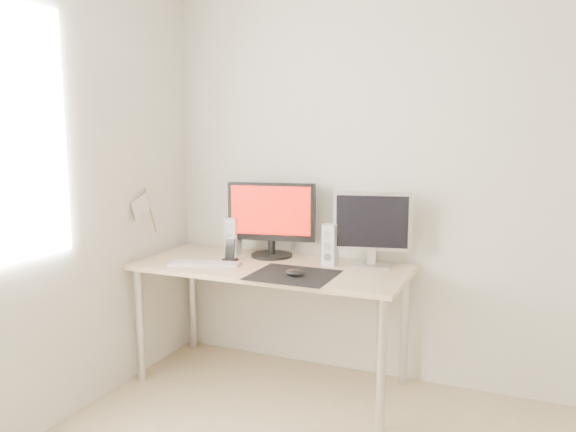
% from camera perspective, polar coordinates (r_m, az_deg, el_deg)
% --- Properties ---
extents(wall_back, '(3.50, 0.00, 3.50)m').
position_cam_1_polar(wall_back, '(3.34, 15.70, 3.84)').
color(wall_back, white).
rests_on(wall_back, ground).
extents(mousepad, '(0.45, 0.40, 0.00)m').
position_cam_1_polar(mousepad, '(3.08, 0.53, -6.01)').
color(mousepad, black).
rests_on(mousepad, desk).
extents(mouse, '(0.11, 0.06, 0.04)m').
position_cam_1_polar(mouse, '(3.04, 0.67, -5.80)').
color(mouse, black).
rests_on(mouse, mousepad).
extents(desk, '(1.60, 0.70, 0.73)m').
position_cam_1_polar(desk, '(3.34, -1.73, -6.27)').
color(desk, '#D1B587').
rests_on(desk, ground).
extents(main_monitor, '(0.55, 0.30, 0.47)m').
position_cam_1_polar(main_monitor, '(3.48, -1.70, -0.07)').
color(main_monitor, black).
rests_on(main_monitor, desk).
extents(second_monitor, '(0.45, 0.20, 0.43)m').
position_cam_1_polar(second_monitor, '(3.27, 8.53, -0.95)').
color(second_monitor, '#B9B9BB').
rests_on(second_monitor, desk).
extents(speaker_left, '(0.08, 0.09, 0.24)m').
position_cam_1_polar(speaker_left, '(3.57, -5.59, -2.04)').
color(speaker_left, white).
rests_on(speaker_left, desk).
extents(speaker_right, '(0.08, 0.09, 0.24)m').
position_cam_1_polar(speaker_right, '(3.29, 4.30, -2.93)').
color(speaker_right, white).
rests_on(speaker_right, desk).
extents(keyboard, '(0.44, 0.22, 0.02)m').
position_cam_1_polar(keyboard, '(3.35, -8.42, -4.81)').
color(keyboard, silver).
rests_on(keyboard, desk).
extents(phone_dock, '(0.08, 0.07, 0.14)m').
position_cam_1_polar(phone_dock, '(3.43, -5.90, -3.87)').
color(phone_dock, black).
rests_on(phone_dock, desk).
extents(pennant, '(0.01, 0.23, 0.29)m').
position_cam_1_polar(pennant, '(3.54, -14.41, 0.86)').
color(pennant, '#A57F54').
rests_on(pennant, wall_left).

